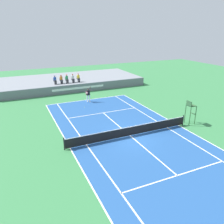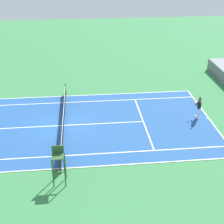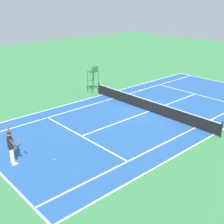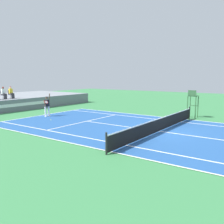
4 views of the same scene
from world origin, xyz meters
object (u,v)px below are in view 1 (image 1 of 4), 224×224
Objects in this scene: spectator_seated_0 at (55,80)px; spectator_seated_2 at (67,79)px; tennis_ball at (85,107)px; spectator_seated_1 at (61,79)px; spectator_seated_3 at (73,78)px; tennis_player at (88,95)px; spectator_seated_4 at (78,78)px; umpire_chair at (190,109)px.

spectator_seated_0 is 1.00× the size of spectator_seated_2.
spectator_seated_0 reaches higher than tennis_ball.
spectator_seated_0 is 1.77m from spectator_seated_2.
spectator_seated_3 is (1.77, 0.00, 0.00)m from spectator_seated_1.
tennis_player is at bearing -79.94° from spectator_seated_2.
spectator_seated_3 is at bearing 0.00° from spectator_seated_1.
spectator_seated_1 is at bearing 180.00° from spectator_seated_2.
spectator_seated_4 is (2.64, 0.00, 0.00)m from spectator_seated_1.
tennis_player is 0.85× the size of umpire_chair.
spectator_seated_0 is 18.60× the size of tennis_ball.
spectator_seated_2 is 1.00× the size of spectator_seated_3.
tennis_player is 12.99m from umpire_chair.
spectator_seated_3 is 8.51m from tennis_ball.
spectator_seated_4 reaches higher than tennis_ball.
tennis_player is at bearing 122.17° from umpire_chair.
spectator_seated_3 is (2.70, 0.00, 0.00)m from spectator_seated_0.
spectator_seated_1 is at bearing 0.00° from spectator_seated_0.
spectator_seated_4 is at bearing 77.81° from tennis_ball.
tennis_ball is at bearing -77.83° from spectator_seated_0.
umpire_chair is (7.13, -17.45, -0.32)m from spectator_seated_3.
tennis_player is at bearing -65.72° from spectator_seated_0.
spectator_seated_0 is at bearing 114.28° from tennis_player.
spectator_seated_3 is (0.93, 0.00, 0.00)m from spectator_seated_2.
spectator_seated_3 is at bearing 0.00° from spectator_seated_0.
tennis_player is (1.15, -6.46, -0.88)m from spectator_seated_2.
spectator_seated_4 is (3.56, 0.00, 0.00)m from spectator_seated_0.
spectator_seated_0 is 1.00× the size of spectator_seated_3.
spectator_seated_3 is 0.87m from spectator_seated_4.
spectator_seated_1 is at bearing 107.11° from tennis_player.
spectator_seated_1 is 18.60× the size of tennis_ball.
spectator_seated_0 is 0.52× the size of umpire_chair.
spectator_seated_3 is at bearing 91.95° from tennis_player.
spectator_seated_1 and spectator_seated_4 have the same top height.
umpire_chair is at bearing -62.97° from spectator_seated_1.
spectator_seated_2 is 6.62m from tennis_player.
spectator_seated_1 is 1.00× the size of spectator_seated_2.
tennis_ball is at bearing 131.20° from umpire_chair.
tennis_ball is (-1.14, -1.79, -0.96)m from tennis_player.
umpire_chair is (6.26, -17.45, -0.32)m from spectator_seated_4.
tennis_ball is (0.01, -8.26, -1.84)m from spectator_seated_2.
umpire_chair is at bearing -57.83° from tennis_player.
spectator_seated_2 is (0.84, 0.00, 0.00)m from spectator_seated_1.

